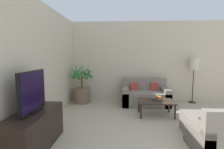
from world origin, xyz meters
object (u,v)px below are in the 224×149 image
Objects in this scene: fruit_bowl at (157,99)px; orange_fruit at (160,97)px; apple_green at (158,97)px; armchair at (219,138)px; sofa_loveseat at (145,96)px; television at (32,92)px; coffee_table at (156,103)px; potted_palm at (82,90)px; ottoman at (200,123)px; apple_red at (157,98)px; floor_lamp at (194,66)px; tv_console at (34,131)px.

fruit_bowl is 3.33× the size of orange_fruit.
armchair is (0.57, -1.88, -0.21)m from apple_green.
sofa_loveseat is at bearing 105.16° from orange_fruit.
television is 0.85× the size of coffee_table.
coffee_table is at bearing 37.61° from television.
orange_fruit is 1.89m from armchair.
potted_palm is 2.47m from apple_green.
coffee_table is 1.87m from armchair.
orange_fruit reaches higher than ottoman.
sofa_loveseat is 1.03m from orange_fruit.
coffee_table is at bearing -81.62° from sofa_loveseat.
apple_red is (2.34, 1.81, -0.50)m from television.
orange_fruit is at bearing 106.31° from armchair.
armchair is (0.53, -1.80, -0.21)m from orange_fruit.
sofa_loveseat is at bearing 100.07° from apple_red.
tv_console is at bearing -140.48° from floor_lamp.
apple_red is 0.93× the size of apple_green.
armchair is (0.79, -2.77, -0.02)m from sofa_loveseat.
television is 2.96m from potted_palm.
apple_red is 1.90m from armchair.
ottoman is at bearing -55.54° from coffee_table.
ottoman is (0.61, -1.11, -0.27)m from apple_green.
potted_palm reaches higher than tv_console.
coffee_table is 0.10m from fruit_bowl.
tv_console is at bearing -127.81° from sofa_loveseat.
fruit_bowl is (0.03, 0.06, 0.07)m from coffee_table.
coffee_table is at bearing -160.70° from orange_fruit.
television is 3.61m from sofa_loveseat.
potted_palm reaches higher than coffee_table.
sofa_loveseat is 2.88m from armchair.
orange_fruit reaches higher than apple_red.
sofa_loveseat is 1.80× the size of armchair.
potted_palm reaches higher than orange_fruit.
fruit_bowl is 0.42× the size of ottoman.
sofa_loveseat is (2.17, 2.80, -0.69)m from television.
sofa_loveseat is 1.86m from floor_lamp.
orange_fruit is at bearing 118.73° from ottoman.
armchair is at bearing -45.47° from potted_palm.
armchair is 1.25× the size of ottoman.
coffee_table is at bearing -117.99° from fruit_bowl.
sofa_loveseat is at bearing -169.22° from floor_lamp.
floor_lamp is 2.13m from coffee_table.
apple_red is at bearing -79.93° from sofa_loveseat.
armchair is at bearing -73.03° from apple_green.
sofa_loveseat reaches higher than fruit_bowl.
coffee_table is at bearing -118.46° from apple_green.
television is at bearing -142.39° from coffee_table.
ottoman is (0.56, -1.03, -0.27)m from orange_fruit.
fruit_bowl is 1.25m from ottoman.
ottoman is (0.65, -1.02, -0.26)m from apple_red.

